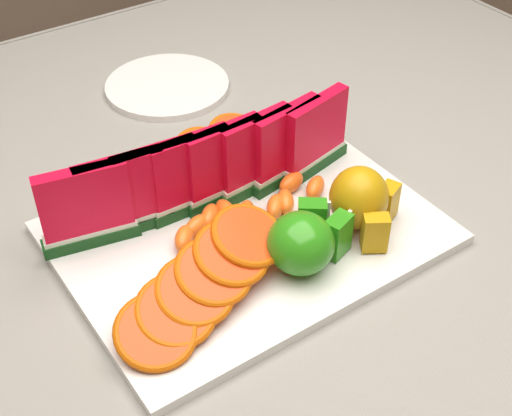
% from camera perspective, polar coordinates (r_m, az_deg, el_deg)
% --- Properties ---
extents(table, '(1.40, 0.90, 0.75)m').
position_cam_1_polar(table, '(0.91, -7.98, -5.46)').
color(table, '#492816').
rests_on(table, ground).
extents(tablecloth, '(1.53, 1.03, 0.20)m').
position_cam_1_polar(tablecloth, '(0.86, -8.35, -2.55)').
color(tablecloth, slate).
rests_on(tablecloth, table).
extents(platter, '(0.40, 0.30, 0.01)m').
position_cam_1_polar(platter, '(0.79, -0.70, -2.00)').
color(platter, silver).
rests_on(platter, tablecloth).
extents(apple_cluster, '(0.10, 0.09, 0.06)m').
position_cam_1_polar(apple_cluster, '(0.73, 3.94, -2.60)').
color(apple_cluster, '#3A951E').
rests_on(apple_cluster, platter).
extents(pear_cluster, '(0.09, 0.09, 0.07)m').
position_cam_1_polar(pear_cluster, '(0.78, 8.44, 0.64)').
color(pear_cluster, '#AF6503').
rests_on(pear_cluster, platter).
extents(side_plate, '(0.24, 0.24, 0.01)m').
position_cam_1_polar(side_plate, '(1.06, -7.11, 9.66)').
color(side_plate, silver).
rests_on(side_plate, tablecloth).
extents(watermelon_row, '(0.39, 0.07, 0.10)m').
position_cam_1_polar(watermelon_row, '(0.80, -3.84, 2.98)').
color(watermelon_row, '#0B3D09').
rests_on(watermelon_row, platter).
extents(orange_fan_front, '(0.23, 0.14, 0.06)m').
position_cam_1_polar(orange_fan_front, '(0.69, -4.16, -5.86)').
color(orange_fan_front, '#E23600').
rests_on(orange_fan_front, platter).
extents(orange_fan_back, '(0.28, 0.09, 0.04)m').
position_cam_1_polar(orange_fan_back, '(0.85, -6.90, 3.48)').
color(orange_fan_back, '#E23600').
rests_on(orange_fan_back, platter).
extents(tangerine_segments, '(0.21, 0.07, 0.02)m').
position_cam_1_polar(tangerine_segments, '(0.80, -0.57, -0.08)').
color(tangerine_segments, orange).
rests_on(tangerine_segments, platter).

